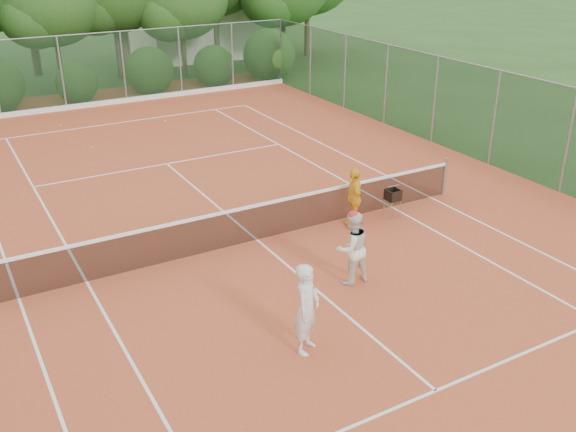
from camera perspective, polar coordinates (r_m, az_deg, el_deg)
The scene contains 14 objects.
ground at distance 15.62m, azimuth -2.73°, elevation -2.24°, with size 120.00×120.00×0.00m, color #244619.
clay_court at distance 15.61m, azimuth -2.73°, elevation -2.21°, with size 18.00×36.00×0.02m, color #B54D29.
club_building at distance 39.94m, azimuth -7.20°, elevation 16.17°, with size 8.00×5.00×3.00m, color beige.
tennis_net at distance 15.39m, azimuth -2.76°, elevation -0.47°, with size 11.97×0.10×1.10m.
player_white at distance 11.31m, azimuth 1.70°, elevation -8.23°, with size 0.63×0.41×1.73m, color silver.
player_center_grp at distance 13.51m, azimuth 5.69°, elevation -2.82°, with size 0.79×0.62×1.65m.
player_yellow at distance 16.14m, azimuth 5.87°, elevation 1.65°, with size 0.91×0.38×1.54m, color gold.
ball_hopper at distance 16.83m, azimuth 9.31°, elevation 1.82°, with size 0.34×0.34×0.77m.
stray_ball_a at distance 23.21m, azimuth -17.08°, elevation 5.83°, with size 0.07×0.07×0.07m, color yellow.
stray_ball_b at distance 26.32m, azimuth -19.56°, elevation 7.61°, with size 0.07×0.07×0.07m, color #BDD932.
stray_ball_c at distance 25.89m, azimuth -10.90°, elevation 8.31°, with size 0.07×0.07×0.07m, color yellow.
court_markings at distance 15.61m, azimuth -2.73°, elevation -2.17°, with size 11.03×23.83×0.01m.
fence_back at distance 28.73m, azimuth -16.93°, elevation 12.29°, with size 18.07×0.07×3.00m.
fence_right at distance 19.59m, azimuth 23.66°, elevation 6.06°, with size 0.07×33.07×3.00m.
Camera 1 is at (-6.27, -12.50, 6.94)m, focal length 40.00 mm.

